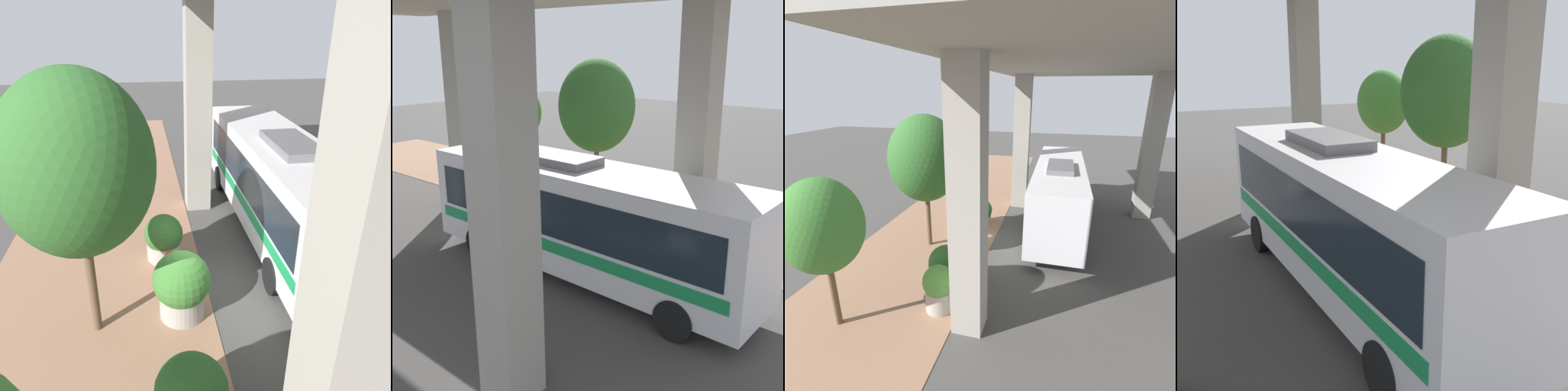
% 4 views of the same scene
% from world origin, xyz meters
% --- Properties ---
extents(ground_plane, '(80.00, 80.00, 0.00)m').
position_xyz_m(ground_plane, '(0.00, 0.00, 0.00)').
color(ground_plane, '#474442').
rests_on(ground_plane, ground).
extents(sidewalk_strip, '(6.00, 40.00, 0.02)m').
position_xyz_m(sidewalk_strip, '(-3.00, 0.00, 0.01)').
color(sidewalk_strip, '#936B51').
rests_on(sidewalk_strip, ground).
extents(overpass, '(9.40, 18.85, 8.35)m').
position_xyz_m(overpass, '(4.00, 0.00, 7.25)').
color(overpass, '#9E998E').
rests_on(overpass, ground).
extents(bus, '(2.54, 10.47, 3.50)m').
position_xyz_m(bus, '(2.84, 3.26, 1.90)').
color(bus, silver).
rests_on(bus, ground).
extents(fire_hydrant, '(0.49, 0.24, 0.95)m').
position_xyz_m(fire_hydrant, '(-0.96, 0.73, 0.48)').
color(fire_hydrant, red).
rests_on(fire_hydrant, ground).
extents(planter_front, '(1.06, 1.06, 1.61)m').
position_xyz_m(planter_front, '(-0.67, -4.96, 0.83)').
color(planter_front, '#9E998E').
rests_on(planter_front, ground).
extents(planter_middle, '(1.40, 1.40, 1.76)m').
position_xyz_m(planter_middle, '(-0.79, -0.71, 0.90)').
color(planter_middle, '#9E998E').
rests_on(planter_middle, ground).
extents(planter_back, '(1.17, 1.17, 1.45)m').
position_xyz_m(planter_back, '(-1.05, 1.88, 0.71)').
color(planter_back, '#9E998E').
rests_on(planter_back, ground).
extents(planter_extra, '(1.30, 1.30, 1.59)m').
position_xyz_m(planter_extra, '(-0.93, -3.64, 0.77)').
color(planter_extra, '#9E998E').
rests_on(planter_extra, ground).
extents(street_tree_near, '(2.31, 2.31, 4.73)m').
position_xyz_m(street_tree_near, '(-3.47, -6.39, 3.33)').
color(street_tree_near, brown).
rests_on(street_tree_near, ground).
extents(street_tree_far, '(3.13, 3.13, 6.00)m').
position_xyz_m(street_tree_far, '(-2.82, -0.89, 4.11)').
color(street_tree_far, brown).
rests_on(street_tree_far, ground).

